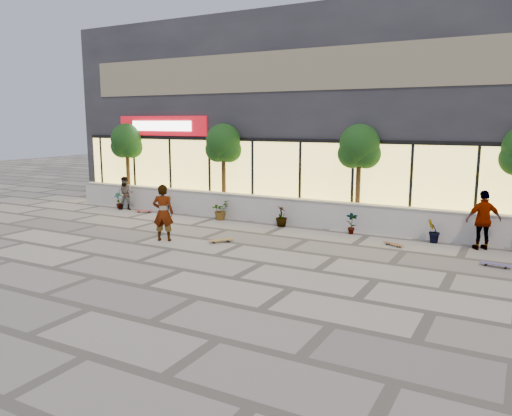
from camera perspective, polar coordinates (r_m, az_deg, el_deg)
The scene contains 19 objects.
ground at distance 13.90m, azimuth -8.39°, elevation -6.98°, with size 80.00×80.00×0.00m, color #A8A192.
planter_wall at distance 19.66m, azimuth 3.89°, elevation -0.35°, with size 22.00×0.42×1.04m.
retail_building at distance 24.44m, azimuth 9.46°, elevation 10.31°, with size 24.00×9.17×8.50m.
shrub_a at distance 24.03m, azimuth -15.44°, elevation 0.90°, with size 0.43×0.29×0.81m, color #183812.
shrub_b at distance 22.19m, azimuth -10.22°, elevation 0.38°, with size 0.45×0.36×0.81m, color #183812.
shrub_c at distance 20.58m, azimuth -4.12°, elevation -0.23°, with size 0.73×0.63×0.81m, color #183812.
shrub_d at distance 19.23m, azimuth 2.93°, elevation -0.93°, with size 0.45×0.45×0.81m, color #183812.
shrub_e at distance 18.22m, azimuth 10.89°, elevation -1.70°, with size 0.43×0.29×0.81m, color #183812.
shrub_f at distance 17.60m, azimuth 19.61°, elevation -2.50°, with size 0.45×0.36×0.81m, color #183812.
tree_west at distance 25.03m, azimuth -14.55°, elevation 7.22°, with size 1.60×1.50×3.92m.
tree_midwest at distance 21.66m, azimuth -3.75°, elevation 7.15°, with size 1.60×1.50×3.92m.
tree_mideast at distance 19.14m, azimuth 11.72°, elevation 6.62°, with size 1.60×1.50×3.92m.
skater_center at distance 17.09m, azimuth -10.57°, elevation -0.54°, with size 0.70×0.46×1.93m, color white.
skater_left at distance 23.46m, azimuth -14.67°, elevation 1.61°, with size 0.74×0.58×1.53m, color #8A7459.
skater_right_near at distance 17.20m, azimuth 24.56°, elevation -1.27°, with size 1.11×0.46×1.89m, color silver.
skateboard_center at distance 16.75m, azimuth -4.03°, elevation -3.68°, with size 0.70×0.77×0.10m.
skateboard_left at distance 22.75m, azimuth -12.71°, elevation -0.32°, with size 0.76×0.50×0.09m.
skateboard_right_near at distance 16.87m, azimuth 15.43°, elevation -3.97°, with size 0.72×0.46×0.09m.
skateboard_right_far at distance 15.47m, azimuth 25.72°, elevation -5.81°, with size 0.83×0.30×0.10m.
Camera 1 is at (8.06, -10.59, 4.00)m, focal length 35.00 mm.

